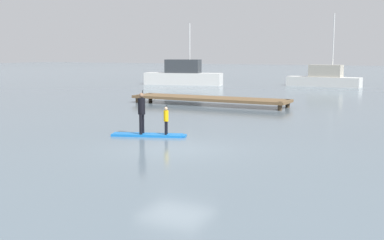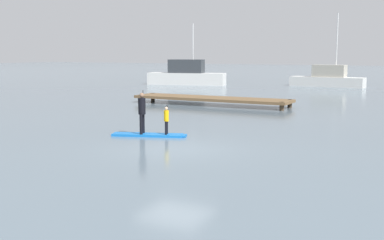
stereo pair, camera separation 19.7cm
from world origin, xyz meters
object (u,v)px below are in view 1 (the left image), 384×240
(paddleboard_near, at_px, (149,135))
(paddler_adult, at_px, (142,110))
(paddler_child_solo, at_px, (166,119))
(motor_boat_small_navy, at_px, (183,75))
(fishing_boat_green_midground, at_px, (324,78))

(paddleboard_near, distance_m, paddler_adult, 1.08)
(paddler_child_solo, xyz_separation_m, motor_boat_small_navy, (-14.59, 29.10, 0.30))
(paddleboard_near, relative_size, paddler_adult, 1.73)
(motor_boat_small_navy, bearing_deg, fishing_boat_green_midground, 16.51)
(paddleboard_near, height_order, motor_boat_small_navy, motor_boat_small_navy)
(paddler_child_solo, xyz_separation_m, fishing_boat_green_midground, (-0.38, 33.31, 0.10))
(paddleboard_near, height_order, paddler_child_solo, paddler_child_solo)
(paddler_adult, height_order, fishing_boat_green_midground, fishing_boat_green_midground)
(paddleboard_near, distance_m, fishing_boat_green_midground, 33.57)
(paddleboard_near, height_order, paddler_adult, paddler_adult)
(paddler_adult, relative_size, paddler_child_solo, 1.50)
(paddleboard_near, xyz_separation_m, motor_boat_small_navy, (-13.89, 29.35, 1.01))
(paddler_adult, bearing_deg, motor_boat_small_navy, 114.80)
(paddler_adult, relative_size, motor_boat_small_navy, 0.21)
(paddleboard_near, xyz_separation_m, paddler_child_solo, (0.70, 0.25, 0.70))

